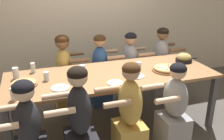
# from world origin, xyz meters

# --- Properties ---
(ground_plane) EXTENTS (18.00, 18.00, 0.00)m
(ground_plane) POSITION_xyz_m (0.00, 0.00, 0.00)
(ground_plane) COLOR #514C47
(ground_plane) RESTS_ON ground
(restaurant_back_panel) EXTENTS (10.00, 0.06, 3.20)m
(restaurant_back_panel) POSITION_xyz_m (0.00, 1.53, 1.60)
(restaurant_back_panel) COLOR beige
(restaurant_back_panel) RESTS_ON ground
(dining_table) EXTENTS (2.73, 1.00, 0.80)m
(dining_table) POSITION_xyz_m (0.00, 0.00, 0.73)
(dining_table) COLOR #996B42
(dining_table) RESTS_ON ground
(pizza_board_main) EXTENTS (0.38, 0.38, 0.05)m
(pizza_board_main) POSITION_xyz_m (0.73, -0.13, 0.83)
(pizza_board_main) COLOR brown
(pizza_board_main) RESTS_ON dining_table
(pizza_board_second) EXTENTS (0.31, 0.31, 0.05)m
(pizza_board_second) POSITION_xyz_m (-1.10, -0.04, 0.82)
(pizza_board_second) COLOR brown
(pizza_board_second) RESTS_ON dining_table
(skillet_bowl) EXTENTS (0.35, 0.24, 0.13)m
(skillet_bowl) POSITION_xyz_m (1.17, 0.12, 0.85)
(skillet_bowl) COLOR black
(skillet_bowl) RESTS_ON dining_table
(empty_plate_a) EXTENTS (0.21, 0.21, 0.02)m
(empty_plate_a) POSITION_xyz_m (-0.71, -0.24, 0.81)
(empty_plate_a) COLOR white
(empty_plate_a) RESTS_ON dining_table
(empty_plate_b) EXTENTS (0.21, 0.21, 0.02)m
(empty_plate_b) POSITION_xyz_m (0.26, -0.19, 0.81)
(empty_plate_b) COLOR white
(empty_plate_b) RESTS_ON dining_table
(empty_plate_c) EXTENTS (0.19, 0.19, 0.02)m
(empty_plate_c) POSITION_xyz_m (-0.06, -0.31, 0.81)
(empty_plate_c) COLOR white
(empty_plate_c) RESTS_ON dining_table
(drinking_glass_a) EXTENTS (0.08, 0.08, 0.14)m
(drinking_glass_a) POSITION_xyz_m (-0.38, 0.06, 0.86)
(drinking_glass_a) COLOR silver
(drinking_glass_a) RESTS_ON dining_table
(drinking_glass_b) EXTENTS (0.07, 0.07, 0.13)m
(drinking_glass_b) POSITION_xyz_m (-1.20, -0.38, 0.86)
(drinking_glass_b) COLOR silver
(drinking_glass_b) RESTS_ON dining_table
(drinking_glass_c) EXTENTS (0.08, 0.08, 0.15)m
(drinking_glass_c) POSITION_xyz_m (-1.19, 0.21, 0.86)
(drinking_glass_c) COLOR silver
(drinking_glass_c) RESTS_ON dining_table
(drinking_glass_d) EXTENTS (0.07, 0.07, 0.11)m
(drinking_glass_d) POSITION_xyz_m (0.39, 0.02, 0.85)
(drinking_glass_d) COLOR silver
(drinking_glass_d) RESTS_ON dining_table
(drinking_glass_e) EXTENTS (0.06, 0.06, 0.13)m
(drinking_glass_e) POSITION_xyz_m (-0.98, 0.37, 0.87)
(drinking_glass_e) COLOR silver
(drinking_glass_e) RESTS_ON dining_table
(drinking_glass_f) EXTENTS (0.07, 0.07, 0.11)m
(drinking_glass_f) POSITION_xyz_m (-0.83, 0.04, 0.85)
(drinking_glass_f) COLOR silver
(drinking_glass_f) RESTS_ON dining_table
(diner_far_midright) EXTENTS (0.51, 0.40, 1.16)m
(diner_far_midright) POSITION_xyz_m (0.56, 0.72, 0.53)
(diner_far_midright) COLOR #99999E
(diner_far_midright) RESTS_ON ground
(diner_near_midright) EXTENTS (0.51, 0.40, 1.13)m
(diner_near_midright) POSITION_xyz_m (0.52, -0.72, 0.51)
(diner_near_midright) COLOR #99999E
(diner_near_midright) RESTS_ON ground
(diner_near_midleft) EXTENTS (0.51, 0.40, 1.21)m
(diner_near_midleft) POSITION_xyz_m (-0.59, -0.72, 0.56)
(diner_near_midleft) COLOR #232328
(diner_near_midleft) RESTS_ON ground
(diner_far_center) EXTENTS (0.51, 0.40, 1.16)m
(diner_far_center) POSITION_xyz_m (0.04, 0.72, 0.53)
(diner_far_center) COLOR #2D5193
(diner_far_center) RESTS_ON ground
(diner_near_left) EXTENTS (0.51, 0.40, 1.14)m
(diner_near_left) POSITION_xyz_m (-1.08, -0.72, 0.53)
(diner_near_left) COLOR #232328
(diner_near_left) RESTS_ON ground
(diner_far_right) EXTENTS (0.51, 0.40, 1.20)m
(diner_far_right) POSITION_xyz_m (1.13, 0.72, 0.55)
(diner_far_right) COLOR #99999E
(diner_far_right) RESTS_ON ground
(diner_near_center) EXTENTS (0.51, 0.40, 1.19)m
(diner_near_center) POSITION_xyz_m (-0.04, -0.72, 0.55)
(diner_near_center) COLOR gold
(diner_near_center) RESTS_ON ground
(diner_far_midleft) EXTENTS (0.51, 0.40, 1.20)m
(diner_far_midleft) POSITION_xyz_m (-0.53, 0.72, 0.56)
(diner_far_midleft) COLOR gold
(diner_far_midleft) RESTS_ON ground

